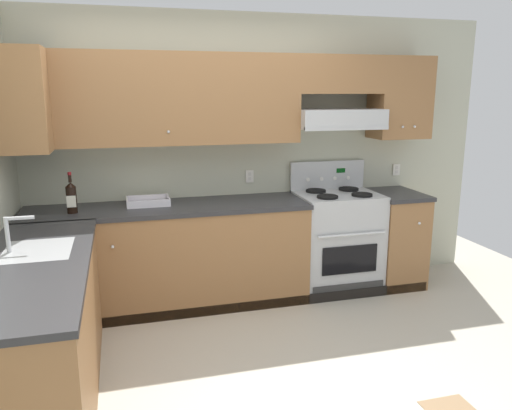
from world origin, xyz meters
name	(u,v)px	position (x,y,z in m)	size (l,w,h in m)	color
ground_plane	(243,373)	(0.00, 0.00, 0.00)	(7.04, 7.04, 0.00)	#B2AA99
wall_back	(244,134)	(0.39, 1.53, 1.48)	(4.68, 0.57, 2.55)	#B7BAA3
counter_back_run	(210,254)	(0.00, 1.24, 0.45)	(3.60, 0.65, 0.91)	olive
counter_left_run	(40,334)	(-1.24, 0.00, 0.46)	(0.63, 1.91, 1.13)	olive
stove	(337,240)	(1.23, 1.25, 0.48)	(0.76, 0.62, 1.20)	#B7BABC
wine_bottle	(71,197)	(-1.11, 1.19, 1.04)	(0.08, 0.08, 0.33)	black
bowl	(148,202)	(-0.51, 1.34, 0.93)	(0.36, 0.26, 0.06)	silver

